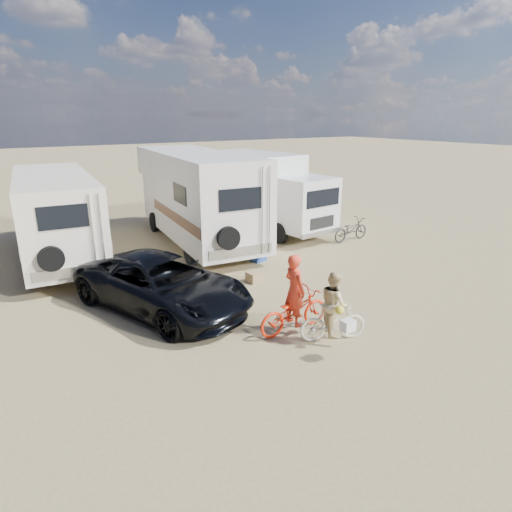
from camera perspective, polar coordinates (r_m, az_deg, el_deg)
ground at (r=12.49m, az=5.72°, el=-5.76°), size 140.00×140.00×0.00m
rv_main at (r=17.78m, az=-7.71°, el=7.47°), size 3.49×8.57×3.62m
rv_left at (r=17.03m, az=-24.53°, el=4.55°), size 3.08×7.73×3.05m
box_truck at (r=19.64m, az=1.54°, el=8.26°), size 2.98×6.91×3.38m
dark_suv at (r=11.88m, az=-12.14°, el=-3.59°), size 4.04×5.73×1.45m
bike_man at (r=10.60m, az=4.98°, el=-7.21°), size 1.96×0.71×1.02m
bike_woman at (r=10.32m, az=10.03°, el=-8.43°), size 1.62×1.00×0.94m
rider_man at (r=10.44m, az=5.03°, el=-5.36°), size 0.43×0.65×1.77m
rider_woman at (r=10.19m, az=10.12°, el=-6.99°), size 0.81×0.90×1.51m
bike_parked at (r=18.50m, az=12.28°, el=3.39°), size 1.83×0.70×0.95m
cooler at (r=15.60m, az=0.31°, el=0.04°), size 0.57×0.46×0.40m
crate at (r=13.69m, az=-0.28°, el=-2.76°), size 0.45×0.45×0.32m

